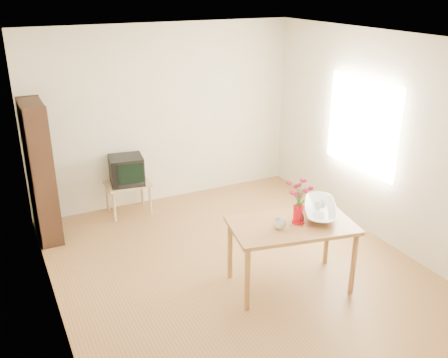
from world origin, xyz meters
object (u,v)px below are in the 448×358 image
mug (280,224)px  pitcher (298,215)px  table (292,231)px  television (126,169)px  bowl (321,193)px

mug → pitcher: bearing=173.2°
table → mug: mug is taller
pitcher → television: bearing=122.0°
pitcher → television: size_ratio=0.41×
pitcher → mug: size_ratio=1.63×
bowl → television: bearing=120.8°
mug → bowl: bowl is taller
mug → television: bearing=-84.2°
mug → table: bearing=176.7°
pitcher → mug: bearing=-165.4°
pitcher → mug: 0.25m
mug → television: 2.76m
table → bowl: size_ratio=2.77×
table → pitcher: bearing=8.3°
pitcher → bowl: bearing=23.0°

